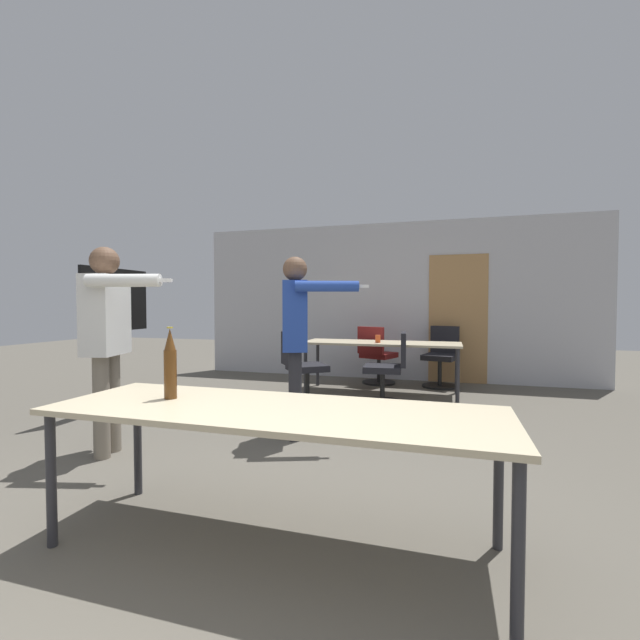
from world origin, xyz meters
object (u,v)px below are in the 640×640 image
(tv_screen, at_px, (116,324))
(beer_bottle, at_px, (170,365))
(office_chair_far_right, at_px, (302,370))
(office_chair_far_left, at_px, (389,371))
(office_chair_near_pushed, at_px, (376,357))
(person_right_polo, at_px, (297,328))
(office_chair_side_rolled, at_px, (441,359))
(drink_cup, at_px, (378,339))
(person_near_casual, at_px, (107,329))

(tv_screen, distance_m, beer_bottle, 3.01)
(office_chair_far_right, relative_size, office_chair_far_left, 1.00)
(beer_bottle, bearing_deg, office_chair_near_pushed, 84.94)
(person_right_polo, xyz_separation_m, office_chair_near_pushed, (0.28, 2.90, -0.61))
(tv_screen, height_order, office_chair_side_rolled, tv_screen)
(drink_cup, bearing_deg, office_chair_side_rolled, 46.71)
(office_chair_far_right, height_order, office_chair_near_pushed, office_chair_near_pushed)
(drink_cup, bearing_deg, person_right_polo, -101.34)
(person_near_casual, height_order, office_chair_near_pushed, person_near_casual)
(office_chair_far_right, bearing_deg, beer_bottle, -31.52)
(person_right_polo, relative_size, office_chair_far_right, 1.88)
(drink_cup, bearing_deg, office_chair_far_right, -140.16)
(person_right_polo, bearing_deg, office_chair_far_left, 138.45)
(office_chair_far_left, relative_size, office_chair_near_pushed, 0.99)
(office_chair_near_pushed, height_order, office_chair_side_rolled, office_chair_side_rolled)
(office_chair_side_rolled, distance_m, drink_cup, 1.27)
(office_chair_far_left, relative_size, beer_bottle, 2.25)
(tv_screen, bearing_deg, person_near_casual, -139.97)
(beer_bottle, distance_m, drink_cup, 3.89)
(office_chair_side_rolled, relative_size, beer_bottle, 2.28)
(person_near_casual, height_order, beer_bottle, person_near_casual)
(tv_screen, xyz_separation_m, office_chair_near_pushed, (2.63, 2.59, -0.60))
(tv_screen, bearing_deg, office_chair_far_left, -66.33)
(person_near_casual, height_order, drink_cup, person_near_casual)
(office_chair_far_left, relative_size, drink_cup, 8.51)
(person_right_polo, distance_m, office_chair_far_right, 1.59)
(person_near_casual, relative_size, office_chair_near_pushed, 1.89)
(office_chair_near_pushed, height_order, drink_cup, office_chair_near_pushed)
(person_right_polo, bearing_deg, office_chair_far_right, 177.53)
(office_chair_near_pushed, distance_m, beer_bottle, 4.67)
(office_chair_far_right, xyz_separation_m, drink_cup, (0.87, 0.72, 0.36))
(tv_screen, xyz_separation_m, drink_cup, (2.77, 1.81, -0.25))
(person_near_casual, distance_m, office_chair_far_right, 2.54)
(person_near_casual, bearing_deg, office_chair_near_pushed, 142.32)
(office_chair_near_pushed, xyz_separation_m, office_chair_side_rolled, (0.98, 0.11, 0.00))
(office_chair_far_right, height_order, office_chair_side_rolled, office_chair_side_rolled)
(tv_screen, relative_size, office_chair_far_left, 1.85)
(person_near_casual, bearing_deg, person_right_polo, 108.93)
(office_chair_near_pushed, bearing_deg, tv_screen, -115.38)
(office_chair_far_right, height_order, drink_cup, office_chair_far_right)
(tv_screen, height_order, drink_cup, tv_screen)
(person_near_casual, xyz_separation_m, office_chair_far_right, (0.90, 2.29, -0.63))
(tv_screen, height_order, office_chair_far_left, tv_screen)
(tv_screen, relative_size, drink_cup, 15.72)
(office_chair_far_right, bearing_deg, tv_screen, -97.48)
(office_chair_far_right, xyz_separation_m, office_chair_far_left, (1.08, 0.22, 0.00))
(person_right_polo, xyz_separation_m, beer_bottle, (-0.13, -1.72, -0.12))
(tv_screen, bearing_deg, office_chair_far_right, -60.24)
(office_chair_near_pushed, bearing_deg, office_chair_far_right, -95.65)
(person_near_casual, height_order, office_chair_far_right, person_near_casual)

